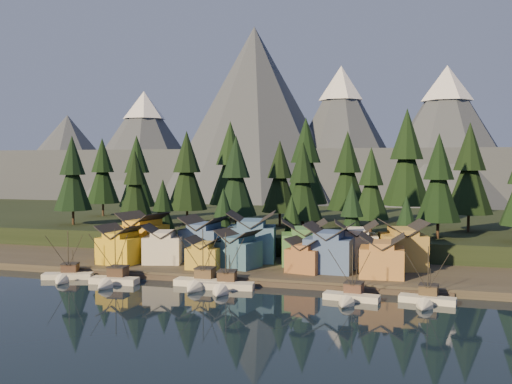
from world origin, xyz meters
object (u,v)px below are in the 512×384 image
(boat_6, at_px, (427,293))
(house_back_0, at_px, (143,233))
(house_front_1, at_px, (164,243))
(house_front_0, at_px, (121,243))
(boat_0, at_px, (66,270))
(house_back_1, at_px, (204,237))
(boat_2, at_px, (200,275))
(boat_3, at_px, (224,279))
(boat_5, at_px, (350,290))
(boat_1, at_px, (112,273))

(boat_6, relative_size, house_back_0, 0.95)
(house_front_1, bearing_deg, house_front_0, -173.84)
(boat_0, height_order, house_front_1, house_front_1)
(house_front_1, relative_size, house_back_1, 0.98)
(boat_2, distance_m, house_back_1, 21.91)
(house_back_0, bearing_deg, house_front_1, -25.44)
(boat_0, distance_m, house_back_1, 31.04)
(boat_3, bearing_deg, boat_5, -12.91)
(boat_2, distance_m, boat_6, 41.90)
(boat_0, xyz_separation_m, boat_6, (70.65, -0.45, 0.00))
(boat_2, xyz_separation_m, house_front_0, (-23.34, 11.37, 3.70))
(boat_2, bearing_deg, boat_1, -172.15)
(house_front_0, xyz_separation_m, house_back_1, (16.35, 8.90, 0.81))
(boat_3, bearing_deg, boat_6, -8.41)
(house_front_1, height_order, house_back_1, house_back_1)
(boat_0, relative_size, boat_5, 1.02)
(boat_2, distance_m, house_back_0, 31.78)
(boat_6, height_order, house_front_0, house_front_0)
(house_front_0, xyz_separation_m, house_front_1, (8.87, 3.21, -0.02))
(boat_2, height_order, boat_6, boat_2)
(boat_3, distance_m, house_front_1, 25.74)
(boat_1, bearing_deg, boat_3, -0.20)
(house_back_0, bearing_deg, boat_5, -12.71)
(boat_2, bearing_deg, boat_3, -15.69)
(boat_3, bearing_deg, boat_1, 176.04)
(boat_2, distance_m, house_front_0, 26.23)
(boat_1, distance_m, house_front_1, 18.07)
(boat_1, distance_m, boat_6, 59.24)
(boat_0, bearing_deg, boat_3, -18.28)
(boat_2, height_order, house_back_0, house_back_0)
(boat_0, distance_m, boat_1, 11.54)
(boat_6, height_order, house_back_0, house_back_0)
(boat_6, bearing_deg, boat_5, -164.81)
(boat_0, relative_size, boat_6, 1.03)
(house_front_0, bearing_deg, boat_0, -107.02)
(boat_1, distance_m, boat_3, 22.79)
(house_front_0, bearing_deg, boat_1, -60.99)
(boat_0, relative_size, boat_3, 0.90)
(boat_3, relative_size, house_back_0, 1.08)
(boat_0, distance_m, boat_5, 58.03)
(boat_2, relative_size, house_front_0, 1.31)
(boat_3, distance_m, house_front_0, 31.65)
(boat_1, relative_size, boat_6, 1.11)
(boat_5, xyz_separation_m, house_front_0, (-52.54, 14.86, 4.01))
(boat_1, height_order, boat_5, boat_1)
(boat_0, height_order, boat_6, boat_0)
(boat_0, xyz_separation_m, house_front_0, (5.44, 12.66, 3.99))
(boat_5, height_order, house_back_1, house_back_1)
(boat_5, bearing_deg, boat_0, -175.71)
(boat_5, bearing_deg, boat_1, -174.29)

